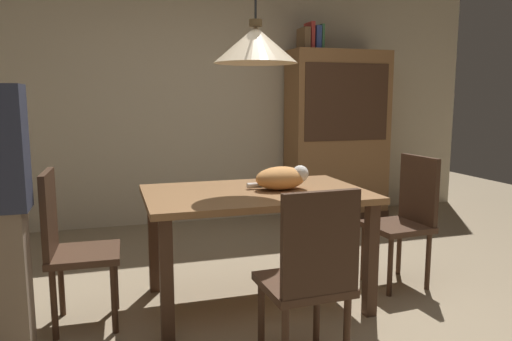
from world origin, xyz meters
TOP-DOWN VIEW (x-y plane):
  - ground at (0.00, 0.00)m, footprint 10.00×10.00m
  - back_wall at (0.00, 2.65)m, footprint 6.40×0.10m
  - dining_table at (-0.11, 0.36)m, footprint 1.40×0.90m
  - chair_near_front at (-0.10, -0.52)m, footprint 0.42×0.42m
  - chair_right_side at (1.02, 0.37)m, footprint 0.43×0.43m
  - chair_left_side at (-1.23, 0.36)m, footprint 0.41×0.41m
  - cat_sleeping at (0.07, 0.35)m, footprint 0.39×0.25m
  - pendant_lamp at (-0.11, 0.36)m, footprint 0.52×0.52m
  - hutch_bookcase at (1.44, 2.32)m, footprint 1.12×0.45m
  - book_brown_thick at (1.02, 2.32)m, footprint 0.06×0.24m
  - book_red_tall at (1.09, 2.32)m, footprint 0.04×0.22m
  - book_blue_wide at (1.15, 2.32)m, footprint 0.06×0.24m
  - book_green_slim at (1.21, 2.32)m, footprint 0.03×0.20m

SIDE VIEW (x-z plane):
  - ground at x=0.00m, z-range 0.00..0.00m
  - chair_near_front at x=-0.10m, z-range 0.05..0.98m
  - chair_right_side at x=1.02m, z-range 0.05..0.98m
  - chair_left_side at x=-1.23m, z-range 0.05..0.98m
  - dining_table at x=-0.11m, z-range 0.27..1.02m
  - cat_sleeping at x=0.07m, z-range 0.75..0.90m
  - hutch_bookcase at x=1.44m, z-range -0.04..1.81m
  - back_wall at x=0.00m, z-range 0.00..2.90m
  - pendant_lamp at x=-0.11m, z-range 1.01..2.31m
  - book_brown_thick at x=1.02m, z-range 1.85..2.07m
  - book_blue_wide at x=1.15m, z-range 1.85..2.09m
  - book_green_slim at x=1.21m, z-range 1.85..2.11m
  - book_red_tall at x=1.09m, z-range 1.85..2.13m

